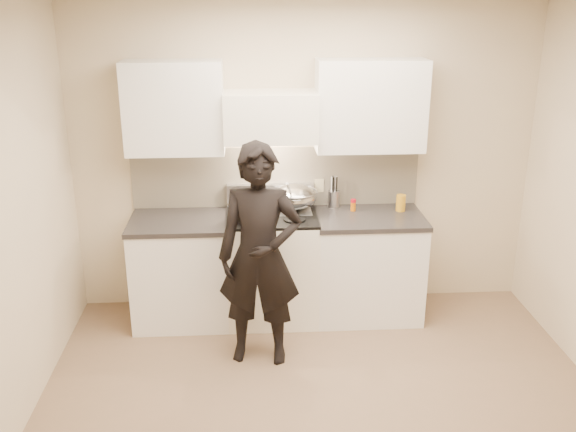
{
  "coord_description": "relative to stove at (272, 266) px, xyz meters",
  "views": [
    {
      "loc": [
        -0.48,
        -3.65,
        2.74
      ],
      "look_at": [
        -0.19,
        1.05,
        1.06
      ],
      "focal_mm": 40.0,
      "sensor_mm": 36.0,
      "label": 1
    }
  ],
  "objects": [
    {
      "name": "ground_plane",
      "position": [
        0.3,
        -1.42,
        -0.47
      ],
      "size": [
        4.0,
        4.0,
        0.0
      ],
      "primitive_type": "plane",
      "color": "#7F634A"
    },
    {
      "name": "room_shell",
      "position": [
        0.24,
        -1.05,
        1.12
      ],
      "size": [
        4.04,
        3.54,
        2.7
      ],
      "color": "beige",
      "rests_on": "ground"
    },
    {
      "name": "stove",
      "position": [
        0.0,
        0.0,
        0.0
      ],
      "size": [
        0.76,
        0.65,
        0.96
      ],
      "color": "white",
      "rests_on": "ground"
    },
    {
      "name": "counter_right",
      "position": [
        0.83,
        0.0,
        -0.01
      ],
      "size": [
        0.92,
        0.67,
        0.92
      ],
      "color": "white",
      "rests_on": "ground"
    },
    {
      "name": "counter_left",
      "position": [
        -0.78,
        0.0,
        -0.01
      ],
      "size": [
        0.82,
        0.67,
        0.92
      ],
      "color": "white",
      "rests_on": "ground"
    },
    {
      "name": "wok",
      "position": [
        0.2,
        0.11,
        0.59
      ],
      "size": [
        0.4,
        0.49,
        0.32
      ],
      "color": "#B2B2B2",
      "rests_on": "stove"
    },
    {
      "name": "stock_pot",
      "position": [
        -0.2,
        -0.14,
        0.56
      ],
      "size": [
        0.33,
        0.26,
        0.16
      ],
      "color": "#B2B2B2",
      "rests_on": "stove"
    },
    {
      "name": "utensil_crock",
      "position": [
        0.55,
        0.25,
        0.53
      ],
      "size": [
        0.1,
        0.1,
        0.28
      ],
      "color": "silver",
      "rests_on": "counter_right"
    },
    {
      "name": "spice_jar",
      "position": [
        0.71,
        0.13,
        0.5
      ],
      "size": [
        0.05,
        0.05,
        0.1
      ],
      "color": "#C55F07",
      "rests_on": "counter_right"
    },
    {
      "name": "oil_glass",
      "position": [
        1.12,
        0.1,
        0.52
      ],
      "size": [
        0.08,
        0.08,
        0.14
      ],
      "color": "orange",
      "rests_on": "counter_right"
    },
    {
      "name": "person",
      "position": [
        -0.12,
        -0.68,
        0.38
      ],
      "size": [
        0.68,
        0.49,
        1.72
      ],
      "primitive_type": "imported",
      "rotation": [
        0.0,
        0.0,
        -0.13
      ],
      "color": "black",
      "rests_on": "ground"
    }
  ]
}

